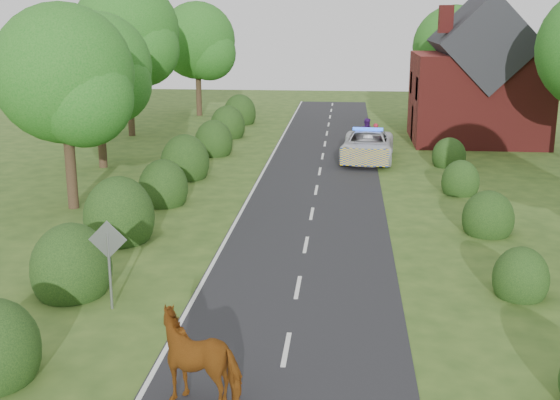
# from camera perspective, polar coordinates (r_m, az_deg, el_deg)

# --- Properties ---
(ground) EXTENTS (120.00, 120.00, 0.00)m
(ground) POSITION_cam_1_polar(r_m,az_deg,el_deg) (17.34, 0.51, -12.09)
(ground) COLOR #304C1C
(road) EXTENTS (6.00, 70.00, 0.02)m
(road) POSITION_cam_1_polar(r_m,az_deg,el_deg) (31.43, 2.88, 0.37)
(road) COLOR black
(road) RESTS_ON ground
(road_markings) EXTENTS (4.96, 70.00, 0.01)m
(road_markings) POSITION_cam_1_polar(r_m,az_deg,el_deg) (29.54, -0.41, -0.53)
(road_markings) COLOR white
(road_markings) RESTS_ON road
(hedgerow_left) EXTENTS (2.75, 50.41, 3.00)m
(hedgerow_left) POSITION_cam_1_polar(r_m,az_deg,el_deg) (29.09, -10.33, 0.45)
(hedgerow_left) COLOR black
(hedgerow_left) RESTS_ON ground
(hedgerow_right) EXTENTS (2.10, 45.78, 2.10)m
(hedgerow_right) POSITION_cam_1_polar(r_m,az_deg,el_deg) (28.10, 16.09, -0.82)
(hedgerow_right) COLOR black
(hedgerow_right) RESTS_ON ground
(tree_left_a) EXTENTS (5.74, 5.60, 8.38)m
(tree_left_a) POSITION_cam_1_polar(r_m,az_deg,el_deg) (29.53, -16.81, 9.33)
(tree_left_a) COLOR #332316
(tree_left_a) RESTS_ON ground
(tree_left_b) EXTENTS (5.74, 5.60, 8.07)m
(tree_left_b) POSITION_cam_1_polar(r_m,az_deg,el_deg) (37.54, -14.34, 10.09)
(tree_left_b) COLOR #332316
(tree_left_b) RESTS_ON ground
(tree_left_c) EXTENTS (6.97, 6.80, 10.22)m
(tree_left_c) POSITION_cam_1_polar(r_m,az_deg,el_deg) (47.37, -12.06, 12.92)
(tree_left_c) COLOR #332316
(tree_left_c) RESTS_ON ground
(tree_left_d) EXTENTS (6.15, 6.00, 8.89)m
(tree_left_d) POSITION_cam_1_polar(r_m,az_deg,el_deg) (56.49, -6.50, 12.50)
(tree_left_d) COLOR #332316
(tree_left_d) RESTS_ON ground
(tree_right_c) EXTENTS (6.15, 6.00, 8.58)m
(tree_right_c) POSITION_cam_1_polar(r_m,az_deg,el_deg) (53.90, 14.24, 11.72)
(tree_right_c) COLOR #332316
(tree_right_c) RESTS_ON ground
(road_sign) EXTENTS (1.06, 0.08, 2.53)m
(road_sign) POSITION_cam_1_polar(r_m,az_deg,el_deg) (19.53, -13.77, -4.12)
(road_sign) COLOR gray
(road_sign) RESTS_ON ground
(house) EXTENTS (8.00, 7.40, 9.17)m
(house) POSITION_cam_1_polar(r_m,az_deg,el_deg) (46.31, 15.82, 9.25)
(house) COLOR maroon
(house) RESTS_ON ground
(cow) EXTENTS (2.45, 1.57, 1.61)m
(cow) POSITION_cam_1_polar(r_m,az_deg,el_deg) (15.15, -6.34, -12.98)
(cow) COLOR #63330D
(cow) RESTS_ON ground
(police_van) EXTENTS (3.21, 6.22, 1.81)m
(police_van) POSITION_cam_1_polar(r_m,az_deg,el_deg) (39.29, 7.11, 4.43)
(police_van) COLOR silver
(police_van) RESTS_ON ground
(pedestrian_red) EXTENTS (0.70, 0.57, 1.66)m
(pedestrian_red) POSITION_cam_1_polar(r_m,az_deg,el_deg) (42.02, 7.72, 5.08)
(pedestrian_red) COLOR maroon
(pedestrian_red) RESTS_ON ground
(pedestrian_purple) EXTENTS (1.11, 1.02, 1.85)m
(pedestrian_purple) POSITION_cam_1_polar(r_m,az_deg,el_deg) (42.75, 7.03, 5.40)
(pedestrian_purple) COLOR #43196B
(pedestrian_purple) RESTS_ON ground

